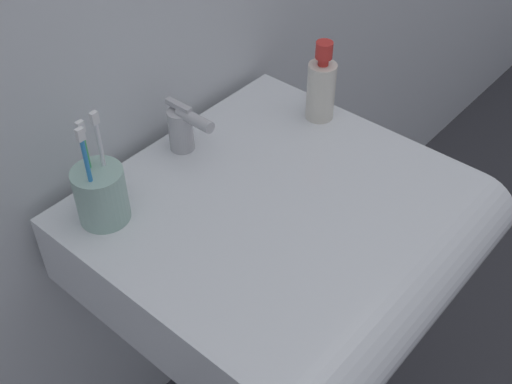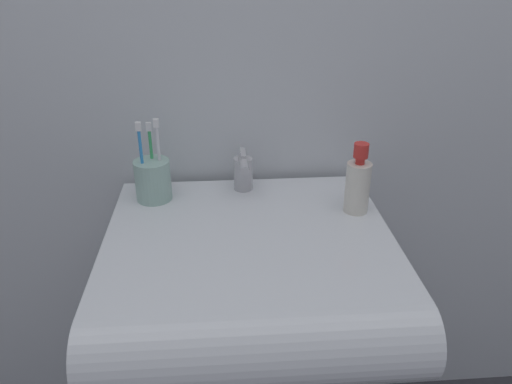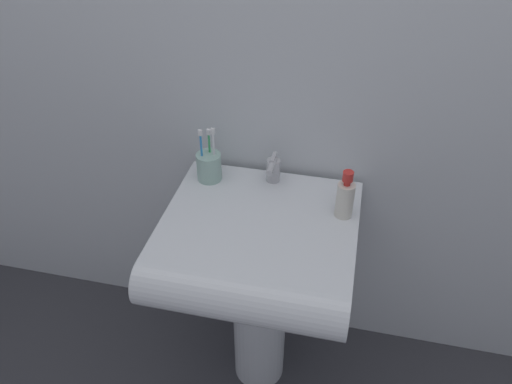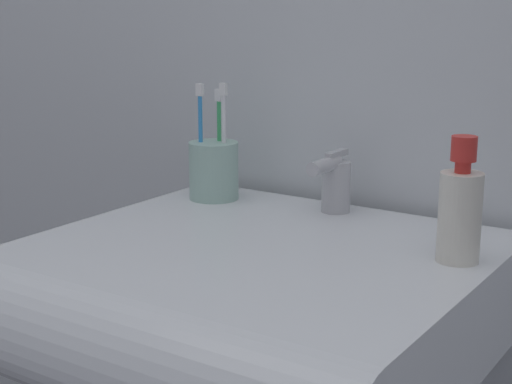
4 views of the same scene
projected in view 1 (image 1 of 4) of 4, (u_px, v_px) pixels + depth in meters
The scene contains 5 objects.
sink_pedestal at pixel (265, 354), 1.39m from camera, with size 0.19×0.19×0.64m, color white.
sink_basin at pixel (292, 240), 1.11m from camera, with size 0.59×0.58×0.14m.
faucet at pixel (183, 127), 1.15m from camera, with size 0.05×0.10×0.10m.
toothbrush_cup at pixel (101, 194), 1.01m from camera, with size 0.08×0.08×0.19m.
soap_bottle at pixel (321, 88), 1.22m from camera, with size 0.05×0.05×0.16m.
Camera 1 is at (-0.62, -0.51, 1.51)m, focal length 45.00 mm.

